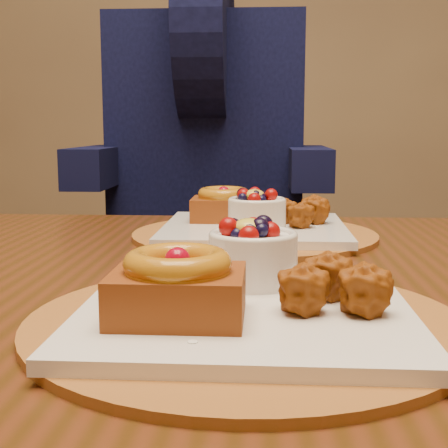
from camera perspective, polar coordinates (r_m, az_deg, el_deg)
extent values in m
cube|color=brown|center=(2.97, 2.54, 17.11)|extent=(4.00, 0.04, 2.70)
cube|color=#3A210A|center=(0.76, 2.49, -5.60)|extent=(1.60, 0.90, 0.04)
cylinder|color=brown|center=(0.55, 1.98, -8.93)|extent=(0.38, 0.38, 0.01)
cube|color=white|center=(0.54, 1.99, -7.93)|extent=(0.28, 0.28, 0.01)
cube|color=#471C06|center=(0.50, -4.24, -6.46)|extent=(0.11, 0.09, 0.04)
torus|color=#925A09|center=(0.49, -4.27, -3.57)|extent=(0.09, 0.09, 0.02)
sphere|color=maroon|center=(0.49, -4.28, -3.34)|extent=(0.02, 0.02, 0.02)
sphere|color=#94460A|center=(0.56, 9.43, -4.83)|extent=(0.04, 0.04, 0.04)
sphere|color=#94460A|center=(0.52, 7.17, -6.02)|extent=(0.04, 0.04, 0.04)
sphere|color=#94460A|center=(0.52, 12.66, -6.02)|extent=(0.04, 0.04, 0.04)
cylinder|color=white|center=(0.61, 2.67, -3.25)|extent=(0.09, 0.09, 0.05)
torus|color=white|center=(0.60, 2.68, -1.02)|extent=(0.09, 0.09, 0.01)
ellipsoid|color=gold|center=(0.60, 2.31, -0.26)|extent=(0.03, 0.03, 0.02)
cylinder|color=brown|center=(0.97, 2.79, -0.99)|extent=(0.38, 0.38, 0.01)
cube|color=white|center=(0.97, 2.79, -0.41)|extent=(0.28, 0.28, 0.01)
cube|color=#471C06|center=(1.01, -0.04, 1.37)|extent=(0.10, 0.08, 0.04)
torus|color=#925A09|center=(1.01, -0.04, 2.78)|extent=(0.08, 0.08, 0.02)
sphere|color=maroon|center=(1.01, -0.04, 2.89)|extent=(0.02, 0.02, 0.02)
sphere|color=#94460A|center=(0.95, 6.99, 0.77)|extent=(0.04, 0.04, 0.04)
sphere|color=#94460A|center=(0.99, 5.45, 1.15)|extent=(0.04, 0.04, 0.04)
sphere|color=#94460A|center=(0.99, 8.23, 1.12)|extent=(0.04, 0.04, 0.04)
cylinder|color=white|center=(0.90, 3.03, 0.70)|extent=(0.08, 0.08, 0.05)
torus|color=white|center=(0.90, 3.04, 2.17)|extent=(0.08, 0.08, 0.01)
ellipsoid|color=gold|center=(0.90, 2.79, 2.68)|extent=(0.03, 0.03, 0.02)
cube|color=black|center=(1.57, -3.72, -8.27)|extent=(0.56, 0.56, 0.04)
cylinder|color=black|center=(1.58, -13.46, -17.80)|extent=(0.04, 0.04, 0.44)
cylinder|color=black|center=(1.89, -6.89, -13.01)|extent=(0.04, 0.04, 0.44)
cylinder|color=black|center=(1.77, 5.01, -14.63)|extent=(0.04, 0.04, 0.44)
cube|color=black|center=(1.70, -1.09, 1.33)|extent=(0.45, 0.15, 0.47)
cube|color=black|center=(1.53, -1.52, 6.39)|extent=(0.45, 0.24, 0.64)
cylinder|color=black|center=(1.55, -1.57, 17.60)|extent=(0.11, 0.49, 0.49)
cube|color=black|center=(1.45, -11.32, 5.24)|extent=(0.09, 0.32, 0.09)
cube|color=black|center=(1.41, 7.69, 5.22)|extent=(0.09, 0.32, 0.09)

